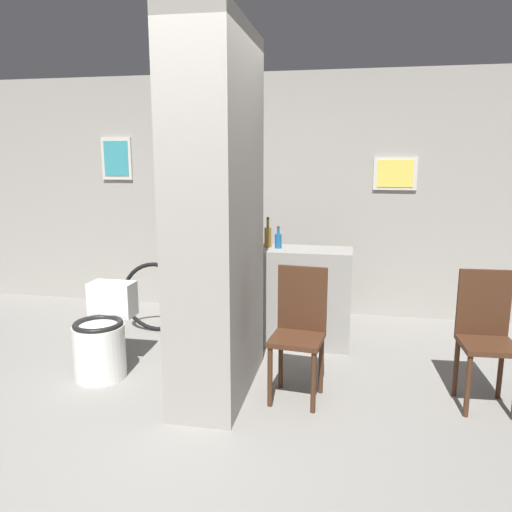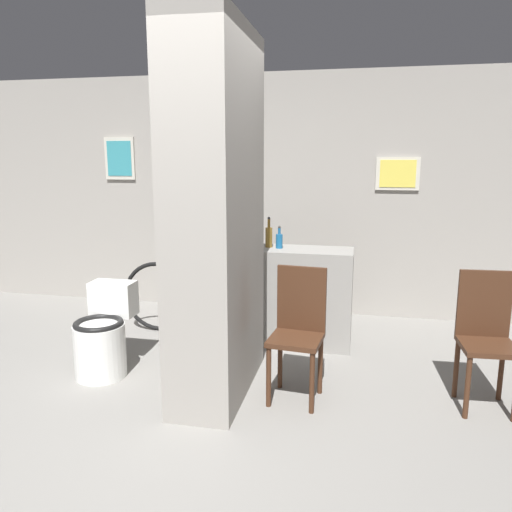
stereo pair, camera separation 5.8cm
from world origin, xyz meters
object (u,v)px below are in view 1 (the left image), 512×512
object	(u,v)px
chair_by_doorway	(485,333)
bottle_tall	(268,236)
chair_near_pillar	(299,327)
bicycle	(205,298)
toilet	(102,338)

from	to	relation	value
chair_by_doorway	bottle_tall	world-z (taller)	bottle_tall
chair_by_doorway	bottle_tall	xyz separation A→B (m)	(-1.70, 0.94, 0.48)
chair_near_pillar	bicycle	world-z (taller)	chair_near_pillar
toilet	chair_by_doorway	world-z (taller)	chair_by_doorway
chair_near_pillar	chair_by_doorway	xyz separation A→B (m)	(1.29, 0.14, 0.00)
chair_near_pillar	bottle_tall	bearing A→B (deg)	116.94
toilet	chair_near_pillar	world-z (taller)	chair_near_pillar
bicycle	bottle_tall	distance (m)	0.89
bicycle	chair_by_doorway	bearing A→B (deg)	-22.37
toilet	bicycle	xyz separation A→B (m)	(0.54, 1.03, 0.06)
toilet	chair_near_pillar	size ratio (longest dim) A/B	0.75
chair_near_pillar	bottle_tall	xyz separation A→B (m)	(-0.41, 1.08, 0.48)
chair_near_pillar	chair_by_doorway	world-z (taller)	same
toilet	bottle_tall	world-z (taller)	bottle_tall
bottle_tall	toilet	bearing A→B (deg)	-138.80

